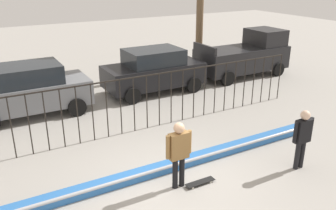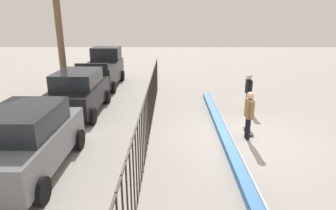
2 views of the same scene
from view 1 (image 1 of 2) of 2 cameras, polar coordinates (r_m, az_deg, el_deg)
The scene contains 9 objects.
ground_plane at distance 9.22m, azimuth 0.96°, elevation -12.57°, with size 60.00×60.00×0.00m, color #9E9991.
bowl_coping_ledge at distance 9.64m, azimuth -1.05°, elevation -10.08°, with size 11.00×0.41×0.27m.
perimeter_fence at distance 11.46m, azimuth -7.62°, elevation 0.62°, with size 14.04×0.04×1.88m.
skateboarder at distance 8.61m, azimuth 1.73°, elevation -7.11°, with size 0.70×0.26×1.74m.
skateboard at distance 9.23m, azimuth 5.17°, elevation -12.18°, with size 0.80×0.20×0.07m.
camera_operator at distance 10.08m, azimuth 20.71°, elevation -4.40°, with size 0.68×0.25×1.68m.
parked_car_gray at distance 13.93m, azimuth -21.42°, elevation 2.26°, with size 4.30×2.12×1.90m.
parked_car_black at distance 15.55m, azimuth -2.29°, elevation 5.56°, with size 4.30×2.12×1.90m.
pickup_truck at distance 18.48m, azimuth 12.30°, elevation 7.79°, with size 4.70×2.12×2.24m.
Camera 1 is at (-3.91, -6.62, 5.09)m, focal length 38.15 mm.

